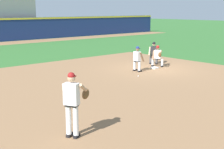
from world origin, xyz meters
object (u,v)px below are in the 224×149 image
(first_base_bag, at_px, (155,68))
(baserunner, at_px, (137,58))
(first_baseman, at_px, (158,55))
(umpire, at_px, (154,52))
(baseball, at_px, (138,76))
(pitcher, at_px, (73,101))

(first_base_bag, xyz_separation_m, baserunner, (-1.42, 0.09, 0.75))
(first_baseman, relative_size, umpire, 0.92)
(baseball, relative_size, umpire, 0.05)
(baseball, bearing_deg, pitcher, -148.65)
(umpire, bearing_deg, pitcher, -149.04)
(baseball, bearing_deg, first_baseman, 22.64)
(pitcher, relative_size, umpire, 1.27)
(pitcher, xyz_separation_m, first_baseman, (10.17, 5.61, -0.33))
(baseball, bearing_deg, first_base_bag, 21.93)
(baseball, xyz_separation_m, umpire, (3.63, 2.11, 0.76))
(first_base_bag, bearing_deg, baserunner, 176.26)
(first_base_bag, relative_size, baseball, 5.14)
(first_baseman, height_order, umpire, umpire)
(first_base_bag, xyz_separation_m, umpire, (1.19, 1.13, 0.75))
(first_base_bag, xyz_separation_m, baseball, (-2.44, -0.98, -0.01))
(baseball, relative_size, pitcher, 0.04)
(baseball, bearing_deg, umpire, 30.17)
(first_base_bag, relative_size, pitcher, 0.20)
(baseball, height_order, umpire, umpire)
(baserunner, bearing_deg, baseball, -133.57)
(first_base_bag, distance_m, baserunner, 1.61)
(first_baseman, height_order, baserunner, baserunner)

